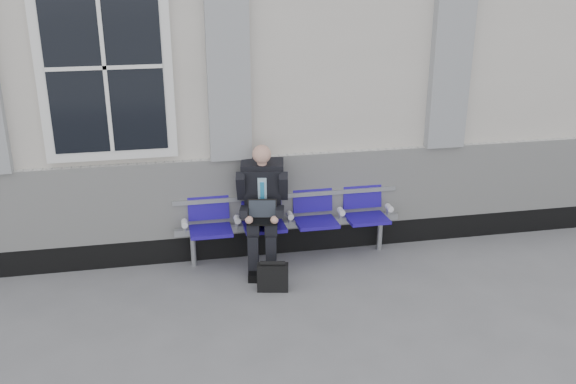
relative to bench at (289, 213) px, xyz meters
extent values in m
plane|color=slate|center=(-2.22, -1.32, -0.55)|extent=(70.00, 70.00, 0.00)
cube|color=beige|center=(-2.22, 2.18, 1.55)|extent=(14.00, 4.00, 4.20)
cube|color=black|center=(-2.22, 0.15, -0.40)|extent=(14.00, 0.10, 0.30)
cube|color=silver|center=(-2.22, 0.14, 0.20)|extent=(14.00, 0.08, 0.90)
cube|color=#939698|center=(-0.62, 0.12, 1.85)|extent=(0.45, 0.14, 2.40)
cube|color=#939698|center=(1.88, 0.12, 1.85)|extent=(0.45, 0.14, 2.40)
cube|color=white|center=(-1.87, 0.14, 1.70)|extent=(1.35, 0.10, 1.95)
cube|color=black|center=(-1.87, 0.09, 1.70)|extent=(1.15, 0.02, 1.75)
cube|color=#9EA0A3|center=(0.00, -0.02, -0.13)|extent=(2.60, 0.07, 0.07)
cube|color=#9EA0A3|center=(0.00, 0.10, 0.18)|extent=(2.60, 0.05, 0.05)
cylinder|color=#9EA0A3|center=(-1.10, -0.02, -0.36)|extent=(0.06, 0.06, 0.39)
cylinder|color=#9EA0A3|center=(1.10, -0.02, -0.36)|extent=(0.06, 0.06, 0.39)
cube|color=#1A0990|center=(-0.90, -0.10, -0.10)|extent=(0.46, 0.42, 0.07)
cube|color=#1A0990|center=(-0.90, 0.11, 0.16)|extent=(0.46, 0.10, 0.40)
cube|color=#1A0990|center=(-0.30, -0.10, -0.10)|extent=(0.46, 0.42, 0.07)
cube|color=#1A0990|center=(-0.30, 0.11, 0.16)|extent=(0.46, 0.10, 0.40)
cube|color=#1A0990|center=(0.30, -0.10, -0.10)|extent=(0.46, 0.42, 0.07)
cube|color=#1A0990|center=(0.30, 0.11, 0.16)|extent=(0.46, 0.10, 0.40)
cube|color=#1A0990|center=(0.90, -0.10, -0.10)|extent=(0.46, 0.42, 0.07)
cube|color=#1A0990|center=(0.90, 0.11, 0.16)|extent=(0.46, 0.10, 0.40)
cylinder|color=white|center=(-1.18, -0.07, 0.00)|extent=(0.07, 0.12, 0.07)
cylinder|color=white|center=(-0.60, -0.07, 0.00)|extent=(0.07, 0.12, 0.07)
cylinder|color=white|center=(0.00, -0.07, 0.00)|extent=(0.07, 0.12, 0.07)
cylinder|color=white|center=(0.60, -0.07, 0.00)|extent=(0.07, 0.12, 0.07)
cylinder|color=white|center=(1.18, -0.07, 0.00)|extent=(0.07, 0.12, 0.07)
cube|color=black|center=(-0.48, -0.44, -0.51)|extent=(0.15, 0.27, 0.09)
cube|color=black|center=(-0.29, -0.48, -0.51)|extent=(0.15, 0.27, 0.09)
cube|color=black|center=(-0.47, -0.39, -0.31)|extent=(0.14, 0.15, 0.47)
cube|color=black|center=(-0.28, -0.42, -0.31)|extent=(0.14, 0.15, 0.47)
cube|color=black|center=(-0.43, -0.18, -0.01)|extent=(0.22, 0.45, 0.14)
cube|color=black|center=(-0.24, -0.21, -0.01)|extent=(0.22, 0.45, 0.14)
cube|color=black|center=(-0.30, 0.00, 0.31)|extent=(0.46, 0.40, 0.61)
cube|color=silver|center=(-0.32, -0.12, 0.33)|extent=(0.11, 0.11, 0.35)
cube|color=#2B97CC|center=(-0.32, -0.13, 0.31)|extent=(0.06, 0.08, 0.29)
cube|color=black|center=(-0.30, -0.03, 0.60)|extent=(0.50, 0.31, 0.14)
cylinder|color=#D99F87|center=(-0.31, -0.08, 0.66)|extent=(0.11, 0.11, 0.10)
sphere|color=#D99F87|center=(-0.32, -0.14, 0.76)|extent=(0.20, 0.20, 0.20)
cube|color=black|center=(-0.54, -0.06, 0.38)|extent=(0.15, 0.29, 0.36)
cube|color=black|center=(-0.09, -0.14, 0.38)|extent=(0.15, 0.29, 0.36)
cube|color=black|center=(-0.54, -0.23, 0.15)|extent=(0.14, 0.31, 0.14)
cube|color=black|center=(-0.16, -0.31, 0.15)|extent=(0.14, 0.31, 0.14)
sphere|color=#D99F87|center=(-0.51, -0.38, 0.11)|extent=(0.09, 0.09, 0.09)
sphere|color=#D99F87|center=(-0.24, -0.43, 0.11)|extent=(0.09, 0.09, 0.09)
cube|color=black|center=(-0.36, -0.33, 0.06)|extent=(0.36, 0.28, 0.02)
cube|color=black|center=(-0.34, -0.22, 0.17)|extent=(0.33, 0.15, 0.21)
cube|color=black|center=(-0.34, -0.22, 0.17)|extent=(0.30, 0.12, 0.17)
cube|color=black|center=(-0.32, -0.74, -0.41)|extent=(0.35, 0.20, 0.29)
cylinder|color=black|center=(-0.32, -0.74, -0.24)|extent=(0.26, 0.10, 0.05)
camera|label=1|loc=(-1.32, -6.62, 2.80)|focal=40.00mm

